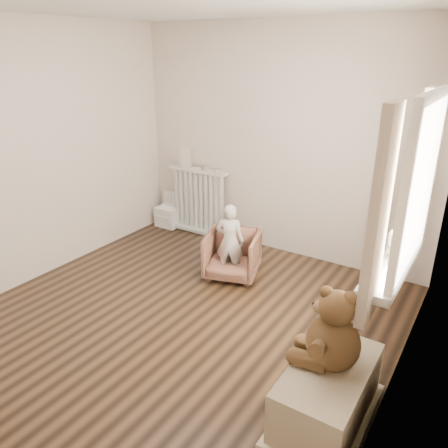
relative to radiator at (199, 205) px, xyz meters
The scene contains 19 objects.
floor 2.01m from the radiator, 58.25° to the right, with size 3.60×3.60×0.01m, color black.
ceiling 2.96m from the radiator, 58.25° to the right, with size 3.60×3.60×0.01m, color white.
back_wall 1.39m from the radiator, ahead, with size 3.60×0.02×2.60m, color beige.
left_wall 2.06m from the radiator, 114.35° to the right, with size 0.02×3.60×2.60m, color beige.
right_wall 3.42m from the radiator, 30.61° to the right, with size 0.02×3.60×2.60m, color beige.
window 3.30m from the radiator, 26.24° to the right, with size 0.03×0.90×1.10m, color white.
window_sill 3.08m from the radiator, 26.99° to the right, with size 0.22×1.10×0.06m, color silver.
curtain_left 3.47m from the radiator, 35.94° to the right, with size 0.06×0.26×1.30m, color #C6B297.
curtain_right 2.98m from the radiator, 16.76° to the right, with size 0.06×0.26×1.30m, color #C6B297.
radiator is the anchor object (origin of this frame).
paper_doll 0.65m from the radiator, behind, with size 0.16×0.01×0.26m, color beige.
tin_a 0.52m from the radiator, ahead, with size 0.09×0.09×0.05m, color #A59E8C.
tin_b 0.58m from the radiator, ahead, with size 0.08×0.08×0.05m, color #A59E8C.
toy_vanity 0.52m from the radiator, behind, with size 0.32×0.23×0.50m, color silver.
armchair 1.27m from the radiator, 37.76° to the right, with size 0.54×0.55×0.50m, color brown.
child 1.29m from the radiator, 39.51° to the right, with size 0.30×0.20×0.82m, color beige.
toy_bench 3.32m from the radiator, 39.46° to the right, with size 0.46×0.87×0.41m, color beige.
teddy_bear 3.30m from the radiator, 39.19° to the right, with size 0.45×0.35×0.55m, color #3C2714, non-canonical shape.
plush_cat 3.06m from the radiator, 25.81° to the right, with size 0.16×0.26×0.22m, color gray, non-canonical shape.
Camera 1 is at (2.16, -2.66, 2.28)m, focal length 35.00 mm.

